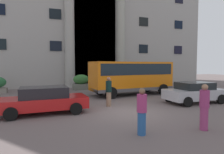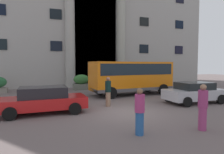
{
  "view_description": "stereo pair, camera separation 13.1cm",
  "coord_description": "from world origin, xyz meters",
  "px_view_note": "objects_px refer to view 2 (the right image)",
  "views": [
    {
      "loc": [
        -4.38,
        -9.32,
        2.52
      ],
      "look_at": [
        1.4,
        6.36,
        1.48
      ],
      "focal_mm": 31.27,
      "sensor_mm": 36.0,
      "label": 1
    },
    {
      "loc": [
        -4.26,
        -9.36,
        2.52
      ],
      "look_at": [
        1.4,
        6.36,
        1.48
      ],
      "focal_mm": 31.27,
      "sensor_mm": 36.0,
      "label": 2
    }
  ],
  "objects_px": {
    "hedge_planter_far_west": "(163,80)",
    "pedestrian_woman_with_bag": "(140,111)",
    "hedge_planter_entrance_left": "(81,82)",
    "pedestrian_man_red_shirt": "(203,107)",
    "scooter_by_planter": "(42,99)",
    "orange_minibus": "(132,75)",
    "parked_hatchback_near": "(43,100)",
    "pedestrian_woman_dark_dress": "(108,92)",
    "parked_estate_mid": "(194,92)",
    "bus_stop_sign": "(169,75)"
  },
  "relations": [
    {
      "from": "bus_stop_sign",
      "to": "hedge_planter_far_west",
      "type": "distance_m",
      "value": 3.94
    },
    {
      "from": "hedge_planter_far_west",
      "to": "pedestrian_man_red_shirt",
      "type": "xyz_separation_m",
      "value": [
        -8.06,
        -14.41,
        0.26
      ]
    },
    {
      "from": "orange_minibus",
      "to": "bus_stop_sign",
      "type": "relative_size",
      "value": 2.93
    },
    {
      "from": "parked_estate_mid",
      "to": "pedestrian_woman_with_bag",
      "type": "relative_size",
      "value": 2.34
    },
    {
      "from": "pedestrian_woman_dark_dress",
      "to": "pedestrian_woman_with_bag",
      "type": "bearing_deg",
      "value": -37.67
    },
    {
      "from": "bus_stop_sign",
      "to": "pedestrian_woman_dark_dress",
      "type": "distance_m",
      "value": 10.16
    },
    {
      "from": "pedestrian_man_red_shirt",
      "to": "hedge_planter_entrance_left",
      "type": "bearing_deg",
      "value": -148.91
    },
    {
      "from": "bus_stop_sign",
      "to": "parked_hatchback_near",
      "type": "distance_m",
      "value": 13.63
    },
    {
      "from": "hedge_planter_entrance_left",
      "to": "pedestrian_woman_with_bag",
      "type": "height_order",
      "value": "pedestrian_woman_with_bag"
    },
    {
      "from": "hedge_planter_far_west",
      "to": "pedestrian_man_red_shirt",
      "type": "height_order",
      "value": "pedestrian_man_red_shirt"
    },
    {
      "from": "bus_stop_sign",
      "to": "hedge_planter_far_west",
      "type": "xyz_separation_m",
      "value": [
        1.6,
        3.49,
        -0.87
      ]
    },
    {
      "from": "bus_stop_sign",
      "to": "hedge_planter_entrance_left",
      "type": "bearing_deg",
      "value": 161.28
    },
    {
      "from": "orange_minibus",
      "to": "bus_stop_sign",
      "type": "distance_m",
      "value": 5.45
    },
    {
      "from": "scooter_by_planter",
      "to": "bus_stop_sign",
      "type": "bearing_deg",
      "value": 30.23
    },
    {
      "from": "orange_minibus",
      "to": "hedge_planter_far_west",
      "type": "bearing_deg",
      "value": 33.34
    },
    {
      "from": "parked_estate_mid",
      "to": "pedestrian_woman_with_bag",
      "type": "distance_m",
      "value": 7.42
    },
    {
      "from": "parked_estate_mid",
      "to": "pedestrian_woman_with_bag",
      "type": "height_order",
      "value": "pedestrian_woman_with_bag"
    },
    {
      "from": "pedestrian_woman_dark_dress",
      "to": "pedestrian_man_red_shirt",
      "type": "height_order",
      "value": "pedestrian_woman_dark_dress"
    },
    {
      "from": "scooter_by_planter",
      "to": "pedestrian_woman_dark_dress",
      "type": "xyz_separation_m",
      "value": [
        3.8,
        -1.22,
        0.45
      ]
    },
    {
      "from": "bus_stop_sign",
      "to": "parked_estate_mid",
      "type": "relative_size",
      "value": 0.61
    },
    {
      "from": "scooter_by_planter",
      "to": "pedestrian_man_red_shirt",
      "type": "relative_size",
      "value": 1.08
    },
    {
      "from": "parked_hatchback_near",
      "to": "parked_estate_mid",
      "type": "relative_size",
      "value": 1.1
    },
    {
      "from": "hedge_planter_far_west",
      "to": "pedestrian_woman_with_bag",
      "type": "relative_size",
      "value": 1.1
    },
    {
      "from": "orange_minibus",
      "to": "hedge_planter_entrance_left",
      "type": "height_order",
      "value": "orange_minibus"
    },
    {
      "from": "orange_minibus",
      "to": "parked_hatchback_near",
      "type": "relative_size",
      "value": 1.63
    },
    {
      "from": "pedestrian_woman_dark_dress",
      "to": "hedge_planter_far_west",
      "type": "bearing_deg",
      "value": 99.87
    },
    {
      "from": "bus_stop_sign",
      "to": "pedestrian_woman_dark_dress",
      "type": "height_order",
      "value": "bus_stop_sign"
    },
    {
      "from": "hedge_planter_far_west",
      "to": "scooter_by_planter",
      "type": "xyz_separation_m",
      "value": [
        -13.89,
        -7.82,
        -0.19
      ]
    },
    {
      "from": "hedge_planter_entrance_left",
      "to": "scooter_by_planter",
      "type": "xyz_separation_m",
      "value": [
        -3.79,
        -7.2,
        -0.3
      ]
    },
    {
      "from": "orange_minibus",
      "to": "parked_hatchback_near",
      "type": "xyz_separation_m",
      "value": [
        -7.08,
        -4.19,
        -0.95
      ]
    },
    {
      "from": "parked_hatchback_near",
      "to": "scooter_by_planter",
      "type": "xyz_separation_m",
      "value": [
        -0.08,
        1.69,
        -0.26
      ]
    },
    {
      "from": "hedge_planter_entrance_left",
      "to": "pedestrian_woman_dark_dress",
      "type": "height_order",
      "value": "pedestrian_woman_dark_dress"
    },
    {
      "from": "hedge_planter_far_west",
      "to": "hedge_planter_entrance_left",
      "type": "bearing_deg",
      "value": -176.52
    },
    {
      "from": "parked_estate_mid",
      "to": "hedge_planter_far_west",
      "type": "bearing_deg",
      "value": 66.2
    },
    {
      "from": "hedge_planter_far_west",
      "to": "pedestrian_man_red_shirt",
      "type": "distance_m",
      "value": 16.51
    },
    {
      "from": "hedge_planter_far_west",
      "to": "scooter_by_planter",
      "type": "bearing_deg",
      "value": -150.62
    },
    {
      "from": "parked_hatchback_near",
      "to": "pedestrian_woman_with_bag",
      "type": "xyz_separation_m",
      "value": [
        3.22,
        -4.54,
        0.14
      ]
    },
    {
      "from": "bus_stop_sign",
      "to": "hedge_planter_entrance_left",
      "type": "distance_m",
      "value": 9.0
    },
    {
      "from": "hedge_planter_far_west",
      "to": "pedestrian_woman_with_bag",
      "type": "height_order",
      "value": "pedestrian_woman_with_bag"
    },
    {
      "from": "hedge_planter_far_west",
      "to": "pedestrian_woman_with_bag",
      "type": "distance_m",
      "value": 17.59
    },
    {
      "from": "orange_minibus",
      "to": "parked_estate_mid",
      "type": "distance_m",
      "value": 5.3
    },
    {
      "from": "hedge_planter_entrance_left",
      "to": "bus_stop_sign",
      "type": "bearing_deg",
      "value": -18.72
    },
    {
      "from": "scooter_by_planter",
      "to": "pedestrian_woman_with_bag",
      "type": "bearing_deg",
      "value": -51.22
    },
    {
      "from": "parked_hatchback_near",
      "to": "pedestrian_man_red_shirt",
      "type": "bearing_deg",
      "value": -41.62
    },
    {
      "from": "orange_minibus",
      "to": "pedestrian_man_red_shirt",
      "type": "relative_size",
      "value": 3.99
    },
    {
      "from": "scooter_by_planter",
      "to": "pedestrian_woman_dark_dress",
      "type": "bearing_deg",
      "value": -7.0
    },
    {
      "from": "hedge_planter_entrance_left",
      "to": "pedestrian_man_red_shirt",
      "type": "distance_m",
      "value": 13.95
    },
    {
      "from": "orange_minibus",
      "to": "pedestrian_woman_dark_dress",
      "type": "bearing_deg",
      "value": -137.12
    },
    {
      "from": "orange_minibus",
      "to": "hedge_planter_far_west",
      "type": "relative_size",
      "value": 3.82
    },
    {
      "from": "bus_stop_sign",
      "to": "pedestrian_woman_with_bag",
      "type": "height_order",
      "value": "bus_stop_sign"
    }
  ]
}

